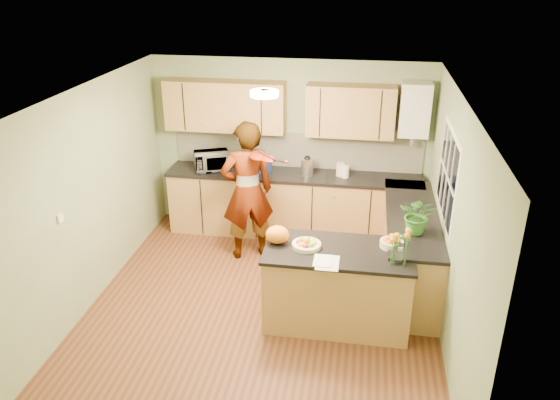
# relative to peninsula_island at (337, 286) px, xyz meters

# --- Properties ---
(floor) EXTENTS (4.50, 4.50, 0.00)m
(floor) POSITION_rel_peninsula_island_xyz_m (-0.87, 0.11, -0.46)
(floor) COLOR #512C17
(floor) RESTS_ON ground
(ceiling) EXTENTS (4.00, 4.50, 0.02)m
(ceiling) POSITION_rel_peninsula_island_xyz_m (-0.87, 0.11, 2.04)
(ceiling) COLOR silver
(ceiling) RESTS_ON wall_back
(wall_back) EXTENTS (4.00, 0.02, 2.50)m
(wall_back) POSITION_rel_peninsula_island_xyz_m (-0.87, 2.36, 0.79)
(wall_back) COLOR gray
(wall_back) RESTS_ON floor
(wall_front) EXTENTS (4.00, 0.02, 2.50)m
(wall_front) POSITION_rel_peninsula_island_xyz_m (-0.87, -2.14, 0.79)
(wall_front) COLOR gray
(wall_front) RESTS_ON floor
(wall_left) EXTENTS (0.02, 4.50, 2.50)m
(wall_left) POSITION_rel_peninsula_island_xyz_m (-2.87, 0.11, 0.79)
(wall_left) COLOR gray
(wall_left) RESTS_ON floor
(wall_right) EXTENTS (0.02, 4.50, 2.50)m
(wall_right) POSITION_rel_peninsula_island_xyz_m (1.13, 0.11, 0.79)
(wall_right) COLOR gray
(wall_right) RESTS_ON floor
(back_counter) EXTENTS (3.64, 0.62, 0.94)m
(back_counter) POSITION_rel_peninsula_island_xyz_m (-0.77, 2.06, 0.01)
(back_counter) COLOR #A77643
(back_counter) RESTS_ON floor
(right_counter) EXTENTS (0.62, 2.24, 0.94)m
(right_counter) POSITION_rel_peninsula_island_xyz_m (0.83, 0.96, 0.01)
(right_counter) COLOR #A77643
(right_counter) RESTS_ON floor
(splashback) EXTENTS (3.60, 0.02, 0.52)m
(splashback) POSITION_rel_peninsula_island_xyz_m (-0.77, 2.35, 0.74)
(splashback) COLOR white
(splashback) RESTS_ON back_counter
(upper_cabinets) EXTENTS (3.20, 0.34, 0.70)m
(upper_cabinets) POSITION_rel_peninsula_island_xyz_m (-1.05, 2.19, 1.39)
(upper_cabinets) COLOR #A77643
(upper_cabinets) RESTS_ON wall_back
(boiler) EXTENTS (0.40, 0.30, 0.86)m
(boiler) POSITION_rel_peninsula_island_xyz_m (0.83, 2.20, 1.44)
(boiler) COLOR white
(boiler) RESTS_ON wall_back
(window_right) EXTENTS (0.01, 1.30, 1.05)m
(window_right) POSITION_rel_peninsula_island_xyz_m (1.12, 0.71, 1.09)
(window_right) COLOR white
(window_right) RESTS_ON wall_right
(light_switch) EXTENTS (0.02, 0.09, 0.09)m
(light_switch) POSITION_rel_peninsula_island_xyz_m (-2.85, -0.49, 0.84)
(light_switch) COLOR white
(light_switch) RESTS_ON wall_left
(ceiling_lamp) EXTENTS (0.30, 0.30, 0.07)m
(ceiling_lamp) POSITION_rel_peninsula_island_xyz_m (-0.87, 0.41, 2.00)
(ceiling_lamp) COLOR #FFEABF
(ceiling_lamp) RESTS_ON ceiling
(peninsula_island) EXTENTS (1.59, 0.81, 0.91)m
(peninsula_island) POSITION_rel_peninsula_island_xyz_m (0.00, 0.00, 0.00)
(peninsula_island) COLOR #A77643
(peninsula_island) RESTS_ON floor
(fruit_dish) EXTENTS (0.31, 0.31, 0.11)m
(fruit_dish) POSITION_rel_peninsula_island_xyz_m (-0.35, -0.00, 0.50)
(fruit_dish) COLOR beige
(fruit_dish) RESTS_ON peninsula_island
(orange_bowl) EXTENTS (0.25, 0.25, 0.15)m
(orange_bowl) POSITION_rel_peninsula_island_xyz_m (0.55, 0.15, 0.52)
(orange_bowl) COLOR beige
(orange_bowl) RESTS_ON peninsula_island
(flower_vase) EXTENTS (0.25, 0.25, 0.45)m
(flower_vase) POSITION_rel_peninsula_island_xyz_m (0.60, -0.18, 0.75)
(flower_vase) COLOR silver
(flower_vase) RESTS_ON peninsula_island
(orange_bag) EXTENTS (0.32, 0.30, 0.20)m
(orange_bag) POSITION_rel_peninsula_island_xyz_m (-0.67, 0.05, 0.55)
(orange_bag) COLOR orange
(orange_bag) RESTS_ON peninsula_island
(papers) EXTENTS (0.23, 0.32, 0.01)m
(papers) POSITION_rel_peninsula_island_xyz_m (-0.10, -0.30, 0.46)
(papers) COLOR white
(papers) RESTS_ON peninsula_island
(violinist) EXTENTS (0.82, 0.69, 1.90)m
(violinist) POSITION_rel_peninsula_island_xyz_m (-1.28, 1.31, 0.49)
(violinist) COLOR tan
(violinist) RESTS_ON floor
(violin) EXTENTS (0.70, 0.60, 0.17)m
(violin) POSITION_rel_peninsula_island_xyz_m (-1.08, 1.09, 1.06)
(violin) COLOR #4E1404
(violin) RESTS_ON violinist
(microwave) EXTENTS (0.58, 0.49, 0.27)m
(microwave) POSITION_rel_peninsula_island_xyz_m (-1.96, 2.04, 0.62)
(microwave) COLOR white
(microwave) RESTS_ON back_counter
(blue_box) EXTENTS (0.31, 0.25, 0.22)m
(blue_box) POSITION_rel_peninsula_island_xyz_m (-1.25, 2.06, 0.59)
(blue_box) COLOR #213A99
(blue_box) RESTS_ON back_counter
(kettle) EXTENTS (0.18, 0.18, 0.33)m
(kettle) POSITION_rel_peninsula_island_xyz_m (-0.58, 2.04, 0.62)
(kettle) COLOR silver
(kettle) RESTS_ON back_counter
(jar_cream) EXTENTS (0.15, 0.15, 0.18)m
(jar_cream) POSITION_rel_peninsula_island_xyz_m (-0.11, 2.09, 0.58)
(jar_cream) COLOR beige
(jar_cream) RESTS_ON back_counter
(jar_white) EXTENTS (0.13, 0.13, 0.16)m
(jar_white) POSITION_rel_peninsula_island_xyz_m (-0.04, 2.04, 0.57)
(jar_white) COLOR white
(jar_white) RESTS_ON back_counter
(potted_plant) EXTENTS (0.46, 0.42, 0.44)m
(potted_plant) POSITION_rel_peninsula_island_xyz_m (0.83, 0.47, 0.70)
(potted_plant) COLOR #367C29
(potted_plant) RESTS_ON right_counter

